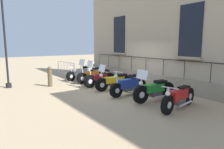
% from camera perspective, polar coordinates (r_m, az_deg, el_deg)
% --- Properties ---
extents(ground_plane, '(60.00, 60.00, 0.00)m').
position_cam_1_polar(ground_plane, '(10.04, 2.14, -4.28)').
color(ground_plane, tan).
extents(building_facade, '(0.82, 11.58, 6.16)m').
position_cam_1_polar(building_facade, '(11.34, 11.48, 12.22)').
color(building_facade, tan).
rests_on(building_facade, ground_plane).
extents(motorcycle_silver, '(2.10, 0.65, 1.00)m').
position_cam_1_polar(motorcycle_silver, '(12.76, -9.01, 0.42)').
color(motorcycle_silver, black).
rests_on(motorcycle_silver, ground_plane).
extents(motorcycle_orange, '(2.19, 0.65, 1.42)m').
position_cam_1_polar(motorcycle_orange, '(11.83, -5.72, -0.18)').
color(motorcycle_orange, black).
rests_on(motorcycle_orange, ground_plane).
extents(motorcycle_maroon, '(2.01, 0.61, 1.43)m').
position_cam_1_polar(motorcycle_maroon, '(10.68, -3.54, -1.11)').
color(motorcycle_maroon, black).
rests_on(motorcycle_maroon, ground_plane).
extents(motorcycle_yellow, '(2.19, 0.71, 1.31)m').
position_cam_1_polar(motorcycle_yellow, '(9.86, 0.83, -2.01)').
color(motorcycle_yellow, black).
rests_on(motorcycle_yellow, ground_plane).
extents(motorcycle_blue, '(2.13, 0.63, 1.12)m').
position_cam_1_polar(motorcycle_blue, '(8.90, 4.90, -3.20)').
color(motorcycle_blue, black).
rests_on(motorcycle_blue, ground_plane).
extents(motorcycle_green, '(2.13, 0.73, 1.31)m').
position_cam_1_polar(motorcycle_green, '(8.10, 12.16, -4.41)').
color(motorcycle_green, black).
rests_on(motorcycle_green, ground_plane).
extents(motorcycle_red, '(2.19, 0.62, 0.89)m').
position_cam_1_polar(motorcycle_red, '(7.33, 18.83, -6.32)').
color(motorcycle_red, black).
rests_on(motorcycle_red, ground_plane).
extents(lamppost, '(0.34, 0.34, 5.18)m').
position_cam_1_polar(lamppost, '(11.53, -28.78, 11.18)').
color(lamppost, black).
rests_on(lamppost, ground_plane).
extents(crowd_barrier, '(0.20, 2.49, 1.05)m').
position_cam_1_polar(crowd_barrier, '(14.24, -13.28, 1.70)').
color(crowd_barrier, '#B7B7BF').
rests_on(crowd_barrier, ground_plane).
extents(bollard, '(0.23, 0.23, 1.09)m').
position_cam_1_polar(bollard, '(11.13, -17.56, -0.53)').
color(bollard, brown).
rests_on(bollard, ground_plane).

